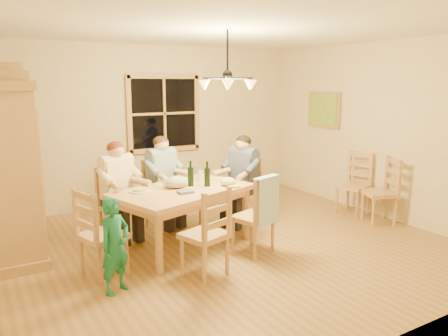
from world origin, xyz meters
TOP-DOWN VIEW (x-y plane):
  - floor at (0.00, 0.00)m, footprint 5.50×5.50m
  - ceiling at (0.00, 0.00)m, footprint 5.50×5.00m
  - wall_back at (0.00, 2.50)m, footprint 5.50×0.02m
  - wall_right at (2.75, 0.00)m, footprint 0.02×5.00m
  - window at (0.20, 2.47)m, footprint 1.30×0.06m
  - painting at (2.71, 1.20)m, footprint 0.06×0.78m
  - chandelier at (-0.00, 0.00)m, footprint 0.77×0.68m
  - armoire at (-2.42, 1.03)m, footprint 0.66×1.40m
  - dining_table at (-0.49, 0.27)m, footprint 1.93×1.49m
  - chair_far_left at (-1.13, 0.91)m, footprint 0.54×0.53m
  - chair_far_right at (-0.41, 1.14)m, footprint 0.54×0.53m
  - chair_near_left at (-0.66, -0.62)m, footprint 0.54×0.53m
  - chair_near_right at (0.15, -0.37)m, footprint 0.54×0.53m
  - chair_end_left at (-1.62, -0.08)m, footprint 0.53×0.54m
  - chair_end_right at (0.63, 0.62)m, footprint 0.53×0.54m
  - adult_woman at (-1.13, 0.91)m, footprint 0.49×0.51m
  - adult_plaid_man at (-0.41, 1.14)m, footprint 0.49×0.51m
  - adult_slate_man at (0.63, 0.62)m, footprint 0.51×0.49m
  - towel at (0.21, -0.55)m, footprint 0.39×0.21m
  - wine_bottle_a at (-0.34, 0.36)m, footprint 0.08×0.08m
  - wine_bottle_b at (-0.16, 0.24)m, footprint 0.08×0.08m
  - plate_woman at (-1.01, 0.40)m, footprint 0.26×0.26m
  - plate_plaid at (-0.31, 0.66)m, footprint 0.26×0.26m
  - plate_slate at (0.10, 0.44)m, footprint 0.26×0.26m
  - wine_glass_a at (-0.66, 0.42)m, footprint 0.06×0.06m
  - wine_glass_b at (-0.09, 0.56)m, footprint 0.06×0.06m
  - cap at (0.09, 0.13)m, footprint 0.20×0.20m
  - napkin at (-0.56, 0.05)m, footprint 0.21×0.19m
  - cloth_bundle at (-0.54, 0.35)m, footprint 0.28×0.22m
  - child at (-1.62, -0.53)m, footprint 0.43×0.37m
  - chair_spare_front at (2.45, -0.35)m, footprint 0.56×0.57m
  - chair_spare_back at (2.45, 0.18)m, footprint 0.51×0.53m

SIDE VIEW (x-z plane):
  - floor at x=0.00m, z-range 0.00..0.00m
  - chair_far_left at x=-1.13m, z-range -0.19..0.80m
  - chair_far_right at x=-0.41m, z-range -0.19..0.80m
  - chair_near_left at x=-0.66m, z-range -0.19..0.80m
  - chair_near_right at x=0.15m, z-range -0.19..0.80m
  - chair_end_left at x=-1.62m, z-range -0.19..0.80m
  - chair_end_right at x=0.63m, z-range -0.19..0.80m
  - chair_spare_front at x=2.45m, z-range -0.19..0.80m
  - chair_spare_back at x=2.45m, z-range -0.19..0.80m
  - child at x=-1.62m, z-range 0.00..0.98m
  - dining_table at x=-0.49m, z-range 0.28..1.04m
  - towel at x=0.21m, z-range 0.41..0.99m
  - plate_woman at x=-1.01m, z-range 0.76..0.78m
  - plate_plaid at x=-0.31m, z-range 0.76..0.78m
  - plate_slate at x=0.10m, z-range 0.76..0.78m
  - napkin at x=-0.56m, z-range 0.76..0.79m
  - cap at x=0.09m, z-range 0.76..0.87m
  - wine_glass_a at x=-0.66m, z-range 0.76..0.90m
  - wine_glass_b at x=-0.09m, z-range 0.76..0.90m
  - cloth_bundle at x=-0.54m, z-range 0.76..0.91m
  - adult_woman at x=-1.13m, z-range 0.40..1.28m
  - adult_plaid_man at x=-0.41m, z-range 0.40..1.28m
  - adult_slate_man at x=0.63m, z-range 0.40..1.28m
  - wine_bottle_a at x=-0.34m, z-range 0.76..1.09m
  - wine_bottle_b at x=-0.16m, z-range 0.76..1.09m
  - armoire at x=-2.42m, z-range -0.09..2.21m
  - wall_back at x=0.00m, z-range 0.00..2.70m
  - wall_right at x=2.75m, z-range 0.00..2.70m
  - window at x=0.20m, z-range 0.90..2.20m
  - painting at x=2.71m, z-range 1.28..1.92m
  - chandelier at x=0.00m, z-range 1.72..2.43m
  - ceiling at x=0.00m, z-range 2.69..2.71m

